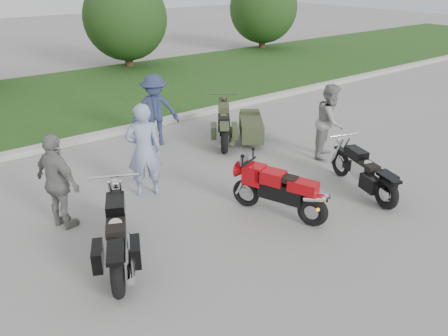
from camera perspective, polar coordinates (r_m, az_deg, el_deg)
ground at (r=7.92m, az=5.28°, el=-7.51°), size 80.00×80.00×0.00m
curb at (r=12.51m, az=-13.51°, el=4.75°), size 60.00×0.30×0.15m
grass_strip at (r=16.25m, az=-19.74°, el=8.56°), size 60.00×8.00×0.14m
tree_mid_right at (r=20.38m, az=-12.77°, el=18.55°), size 3.60×3.60×4.00m
tree_far_right at (r=24.85m, az=5.14°, el=20.05°), size 3.60×3.60×4.00m
sportbike_red at (r=7.99m, az=7.41°, el=-2.90°), size 0.85×1.83×0.91m
cruiser_left at (r=6.94m, az=-13.70°, el=-8.80°), size 1.14×2.19×0.91m
cruiser_right at (r=9.25m, az=17.98°, el=-0.75°), size 0.78×2.08×0.82m
cruiser_sidecar at (r=11.41m, az=2.09°, el=5.36°), size 1.90×2.17×0.90m
person_stripe at (r=8.68m, az=-10.42°, el=2.27°), size 0.82×0.69×1.91m
person_grey at (r=10.70m, az=13.66°, el=5.95°), size 1.08×1.01×1.78m
person_denim at (r=11.27m, az=-9.00°, el=7.44°), size 1.36×1.13×1.83m
person_back at (r=7.97m, az=-20.85°, el=-1.74°), size 0.74×1.11×1.75m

